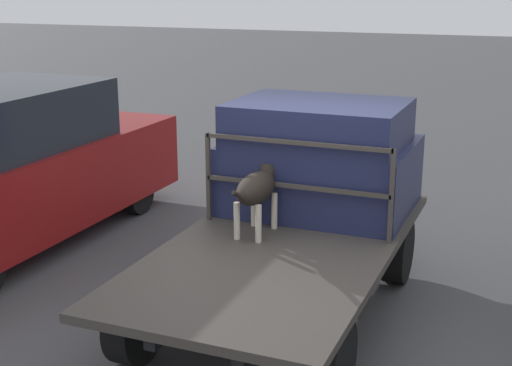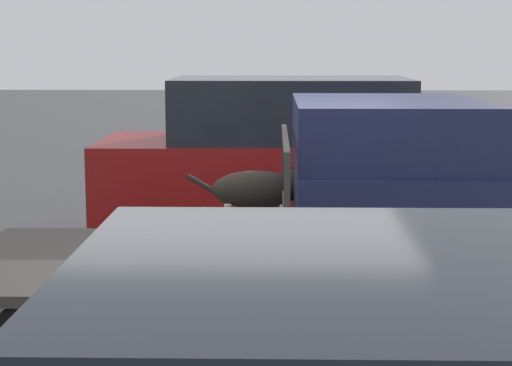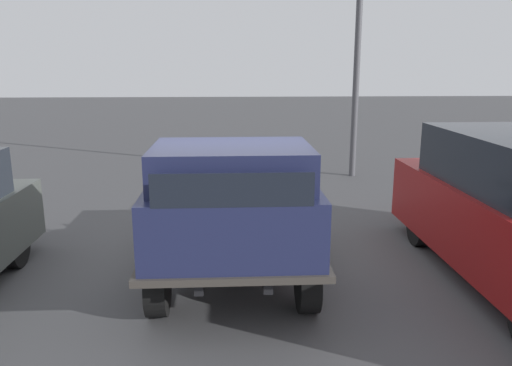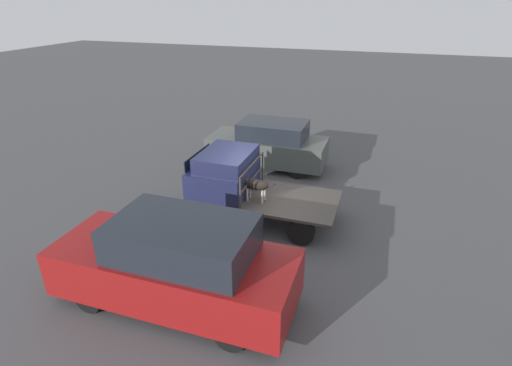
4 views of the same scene
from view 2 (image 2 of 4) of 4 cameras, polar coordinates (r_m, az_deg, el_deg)
ground_plane at (r=6.71m, az=-1.21°, el=-11.46°), size 80.00×80.00×0.00m
flatbed_truck at (r=6.53m, az=-1.23°, el=-6.68°), size 4.15×2.07×0.77m
truck_cab at (r=6.42m, az=9.42°, el=-0.13°), size 1.60×1.95×1.19m
truck_headboard at (r=6.35m, az=1.96°, el=0.32°), size 0.04×1.95×0.93m
dog at (r=6.70m, az=0.52°, el=-0.45°), size 1.09×0.30×0.74m
parked_pickup_far at (r=10.21m, az=3.36°, el=1.31°), size 5.02×1.91×1.99m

